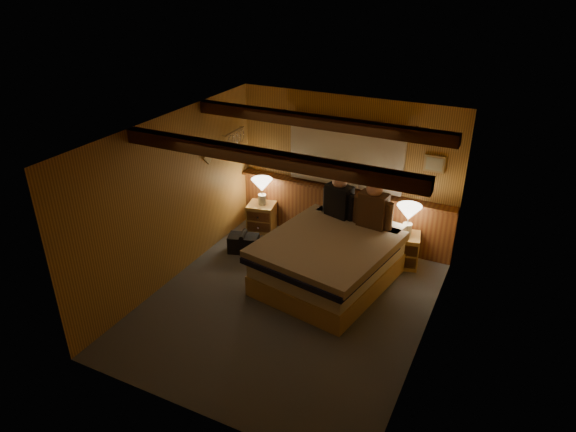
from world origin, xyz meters
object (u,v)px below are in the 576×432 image
Objects in this scene: bed at (331,259)px; duffel_bag at (244,243)px; lamp_left at (262,187)px; nightstand_right at (403,250)px; person_right at (373,208)px; nightstand_left at (262,217)px; person_left at (339,199)px; lamp_right at (409,214)px.

bed is 4.34× the size of duffel_bag.
lamp_left is 0.86× the size of duffel_bag.
lamp_left reaches higher than duffel_bag.
person_right reaches higher than nightstand_right.
lamp_left is 2.07m from person_right.
lamp_left is at bearing 166.74° from nightstand_right.
lamp_left is at bearing 38.10° from nightstand_left.
person_right is (2.03, -0.35, 0.19)m from lamp_left.
person_left reaches higher than lamp_left.
nightstand_left is at bearing 179.74° from lamp_right.
lamp_left reaches higher than nightstand_left.
bed is 1.59m from duffel_bag.
lamp_right is 2.61m from duffel_bag.
lamp_right is (0.84, 0.94, 0.48)m from bed.
lamp_left is 0.62× the size of person_right.
lamp_left is at bearing 78.29° from duffel_bag.
duffel_bag is (-2.40, -0.76, -0.70)m from lamp_right.
person_right is (-0.43, -0.30, 0.75)m from nightstand_right.
nightstand_left is 1.08× the size of lamp_right.
person_right is (0.38, 0.62, 0.63)m from bed.
nightstand_right is 2.52m from lamp_left.
bed is 1.35m from lamp_right.
nightstand_left is 0.78m from duffel_bag.
person_left is at bearing -9.71° from lamp_left.
lamp_left is at bearing 179.39° from lamp_right.
nightstand_right is 1.25m from person_left.
bed is 4.30× the size of nightstand_right.
nightstand_left is at bearing 167.09° from nightstand_right.
lamp_right is 1.05m from person_left.
lamp_right reaches higher than bed.
lamp_left is 2.48m from lamp_right.
nightstand_right is 0.73× the size of person_right.
person_left is at bearing 3.57° from duffel_bag.
person_left is at bearing -21.06° from nightstand_left.
person_left is (1.48, -0.24, 0.75)m from nightstand_left.
person_left is at bearing -167.52° from lamp_right.
lamp_left reaches higher than bed.
duffel_bag is (-1.38, -0.54, -0.84)m from person_left.
lamp_left is at bearing -173.28° from person_left.
person_left is (-0.18, 0.72, 0.62)m from bed.
person_right is at bearing -21.38° from nightstand_left.
nightstand_right is at bearing -0.49° from duffel_bag.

